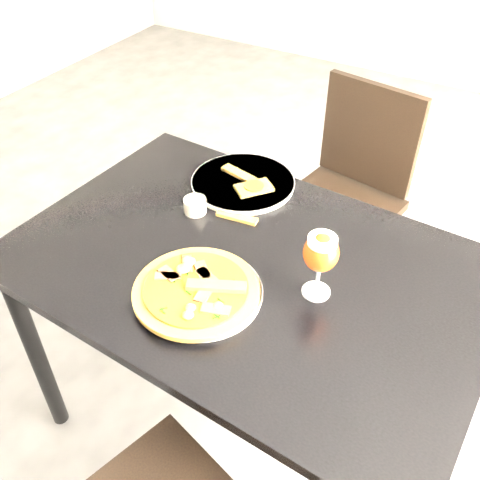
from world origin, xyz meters
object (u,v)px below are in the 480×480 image
Objects in this scene: dining_table at (247,286)px; chair_far at (346,191)px; beer_glass at (321,253)px; pizza at (197,290)px.

chair_far reaches higher than dining_table.
dining_table is 0.29m from beer_glass.
beer_glass is (0.20, -0.81, 0.39)m from chair_far.
chair_far is 1.01m from pizza.
chair_far is at bearing 88.00° from pizza.
dining_table is 0.21m from pizza.
dining_table is at bearing 77.13° from pizza.
chair_far is at bearing 104.01° from beer_glass.
beer_glass reaches higher than pizza.
chair_far is 5.07× the size of beer_glass.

